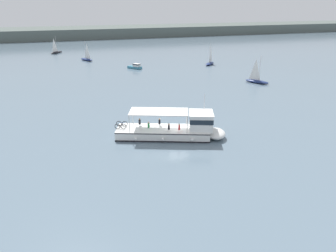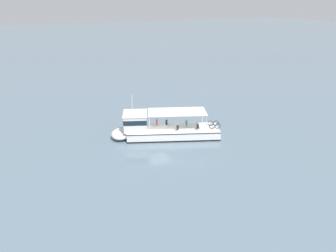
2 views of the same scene
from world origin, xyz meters
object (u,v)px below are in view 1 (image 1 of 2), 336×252
object	(u,v)px
sailboat_horizon_west	(210,63)
sailboat_off_bow	(87,59)
motorboat_far_right	(135,66)
sailboat_far_left	(257,80)
ferry_main	(177,129)
sailboat_mid_channel	(56,52)

from	to	relation	value
sailboat_horizon_west	sailboat_off_bow	bearing A→B (deg)	150.05
motorboat_far_right	sailboat_far_left	size ratio (longest dim) A/B	0.67
sailboat_off_bow	sailboat_far_left	bearing A→B (deg)	-52.48
ferry_main	sailboat_horizon_west	bearing A→B (deg)	59.11
ferry_main	sailboat_far_left	world-z (taller)	sailboat_far_left
motorboat_far_right	sailboat_off_bow	world-z (taller)	sailboat_off_bow
motorboat_far_right	sailboat_off_bow	distance (m)	18.83
ferry_main	sailboat_far_left	xyz separation A→B (m)	(24.67, 20.21, -0.48)
sailboat_off_bow	sailboat_horizon_west	world-z (taller)	same
ferry_main	motorboat_far_right	size ratio (longest dim) A/B	3.57
ferry_main	sailboat_mid_channel	bearing A→B (deg)	99.38
sailboat_mid_channel	sailboat_horizon_west	xyz separation A→B (m)	(37.35, -34.51, 0.00)
ferry_main	sailboat_off_bow	world-z (taller)	sailboat_off_bow
sailboat_mid_channel	sailboat_off_bow	bearing A→B (deg)	-65.88
motorboat_far_right	sailboat_horizon_west	world-z (taller)	sailboat_horizon_west
motorboat_far_right	sailboat_horizon_west	size ratio (longest dim) A/B	0.67
ferry_main	sailboat_far_left	size ratio (longest dim) A/B	2.40
ferry_main	sailboat_mid_channel	size ratio (longest dim) A/B	2.40
sailboat_mid_channel	motorboat_far_right	distance (m)	37.91
sailboat_mid_channel	motorboat_far_right	size ratio (longest dim) A/B	1.49
sailboat_far_left	sailboat_horizon_west	bearing A→B (deg)	89.62
sailboat_horizon_west	motorboat_far_right	bearing A→B (deg)	176.84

